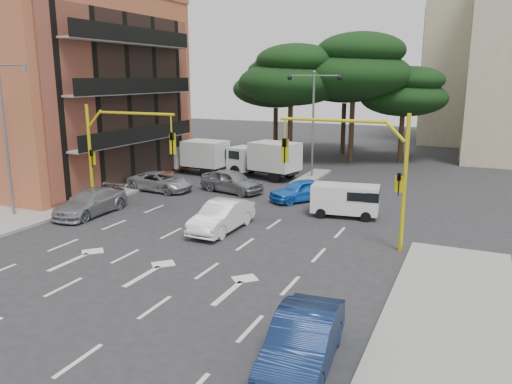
{
  "coord_description": "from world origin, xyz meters",
  "views": [
    {
      "loc": [
        11.31,
        -19.55,
        7.48
      ],
      "look_at": [
        0.94,
        3.59,
        1.6
      ],
      "focal_mm": 35.0,
      "sensor_mm": 36.0,
      "label": 1
    }
  ],
  "objects_px": {
    "street_lamp_center": "(313,105)",
    "car_silver_wagon": "(90,202)",
    "box_truck_a": "(195,157)",
    "car_navy_parked": "(303,341)",
    "car_white_hatch": "(222,216)",
    "car_silver_cross_b": "(232,181)",
    "van_white": "(345,201)",
    "street_lamp_left": "(8,131)",
    "signal_mast_right": "(363,161)",
    "car_silver_cross_a": "(160,181)",
    "car_blue_compact": "(301,190)",
    "box_truck_b": "(264,160)",
    "signal_mast_left": "(115,144)"
  },
  "relations": [
    {
      "from": "street_lamp_left",
      "to": "car_silver_cross_b",
      "type": "relative_size",
      "value": 1.8
    },
    {
      "from": "car_silver_wagon",
      "to": "box_truck_a",
      "type": "relative_size",
      "value": 0.9
    },
    {
      "from": "van_white",
      "to": "box_truck_a",
      "type": "distance_m",
      "value": 15.88
    },
    {
      "from": "box_truck_a",
      "to": "car_navy_parked",
      "type": "bearing_deg",
      "value": -139.39
    },
    {
      "from": "street_lamp_center",
      "to": "car_silver_cross_b",
      "type": "distance_m",
      "value": 8.91
    },
    {
      "from": "signal_mast_left",
      "to": "box_truck_a",
      "type": "xyz_separation_m",
      "value": [
        -2.2,
        12.01,
        -2.57
      ]
    },
    {
      "from": "car_white_hatch",
      "to": "car_silver_wagon",
      "type": "relative_size",
      "value": 0.93
    },
    {
      "from": "signal_mast_left",
      "to": "street_lamp_center",
      "type": "distance_m",
      "value": 15.65
    },
    {
      "from": "street_lamp_center",
      "to": "car_silver_wagon",
      "type": "distance_m",
      "value": 17.56
    },
    {
      "from": "box_truck_a",
      "to": "signal_mast_right",
      "type": "bearing_deg",
      "value": -123.3
    },
    {
      "from": "street_lamp_left",
      "to": "van_white",
      "type": "bearing_deg",
      "value": 24.67
    },
    {
      "from": "van_white",
      "to": "box_truck_b",
      "type": "distance_m",
      "value": 11.58
    },
    {
      "from": "signal_mast_right",
      "to": "box_truck_a",
      "type": "height_order",
      "value": "signal_mast_right"
    },
    {
      "from": "street_lamp_center",
      "to": "car_blue_compact",
      "type": "height_order",
      "value": "street_lamp_center"
    },
    {
      "from": "car_silver_cross_a",
      "to": "box_truck_a",
      "type": "xyz_separation_m",
      "value": [
        -1.11,
        6.38,
        0.68
      ]
    },
    {
      "from": "car_white_hatch",
      "to": "car_blue_compact",
      "type": "bearing_deg",
      "value": 79.16
    },
    {
      "from": "signal_mast_right",
      "to": "signal_mast_left",
      "type": "bearing_deg",
      "value": 180.0
    },
    {
      "from": "car_white_hatch",
      "to": "box_truck_b",
      "type": "xyz_separation_m",
      "value": [
        -3.38,
        13.11,
        0.64
      ]
    },
    {
      "from": "signal_mast_left",
      "to": "box_truck_a",
      "type": "bearing_deg",
      "value": 100.36
    },
    {
      "from": "street_lamp_left",
      "to": "box_truck_b",
      "type": "distance_m",
      "value": 17.77
    },
    {
      "from": "street_lamp_left",
      "to": "car_silver_cross_a",
      "type": "relative_size",
      "value": 1.75
    },
    {
      "from": "car_navy_parked",
      "to": "car_white_hatch",
      "type": "bearing_deg",
      "value": 122.18
    },
    {
      "from": "signal_mast_right",
      "to": "car_silver_cross_a",
      "type": "relative_size",
      "value": 1.32
    },
    {
      "from": "street_lamp_left",
      "to": "car_white_hatch",
      "type": "distance_m",
      "value": 12.26
    },
    {
      "from": "car_silver_wagon",
      "to": "box_truck_a",
      "type": "bearing_deg",
      "value": 92.92
    },
    {
      "from": "signal_mast_right",
      "to": "car_silver_cross_b",
      "type": "xyz_separation_m",
      "value": [
        -10.14,
        7.2,
        -3.13
      ]
    },
    {
      "from": "signal_mast_left",
      "to": "car_silver_wagon",
      "type": "bearing_deg",
      "value": -143.35
    },
    {
      "from": "car_white_hatch",
      "to": "box_truck_a",
      "type": "height_order",
      "value": "box_truck_a"
    },
    {
      "from": "car_blue_compact",
      "to": "box_truck_a",
      "type": "distance_m",
      "value": 11.83
    },
    {
      "from": "car_blue_compact",
      "to": "car_navy_parked",
      "type": "xyz_separation_m",
      "value": [
        5.99,
        -17.07,
        0.06
      ]
    },
    {
      "from": "car_silver_cross_b",
      "to": "van_white",
      "type": "height_order",
      "value": "van_white"
    },
    {
      "from": "car_silver_cross_b",
      "to": "car_silver_wagon",
      "type": "bearing_deg",
      "value": 162.61
    },
    {
      "from": "signal_mast_right",
      "to": "car_silver_cross_b",
      "type": "relative_size",
      "value": 1.35
    },
    {
      "from": "street_lamp_center",
      "to": "car_white_hatch",
      "type": "xyz_separation_m",
      "value": [
        0.05,
        -14.57,
        -4.69
      ]
    },
    {
      "from": "car_navy_parked",
      "to": "street_lamp_left",
      "type": "bearing_deg",
      "value": 153.21
    },
    {
      "from": "car_navy_parked",
      "to": "van_white",
      "type": "xyz_separation_m",
      "value": [
        -2.63,
        14.75,
        0.16
      ]
    },
    {
      "from": "car_silver_wagon",
      "to": "car_silver_cross_b",
      "type": "relative_size",
      "value": 1.08
    },
    {
      "from": "car_white_hatch",
      "to": "box_truck_a",
      "type": "relative_size",
      "value": 0.84
    },
    {
      "from": "box_truck_a",
      "to": "box_truck_b",
      "type": "height_order",
      "value": "box_truck_b"
    },
    {
      "from": "car_silver_wagon",
      "to": "van_white",
      "type": "height_order",
      "value": "van_white"
    },
    {
      "from": "street_lamp_left",
      "to": "street_lamp_center",
      "type": "height_order",
      "value": "street_lamp_left"
    },
    {
      "from": "car_blue_compact",
      "to": "car_navy_parked",
      "type": "height_order",
      "value": "car_navy_parked"
    },
    {
      "from": "street_lamp_left",
      "to": "car_silver_wagon",
      "type": "relative_size",
      "value": 1.66
    },
    {
      "from": "van_white",
      "to": "car_silver_cross_b",
      "type": "bearing_deg",
      "value": -115.94
    },
    {
      "from": "street_lamp_left",
      "to": "street_lamp_center",
      "type": "relative_size",
      "value": 1.03
    },
    {
      "from": "car_blue_compact",
      "to": "signal_mast_right",
      "type": "bearing_deg",
      "value": -16.25
    },
    {
      "from": "car_blue_compact",
      "to": "car_silver_wagon",
      "type": "relative_size",
      "value": 0.82
    },
    {
      "from": "car_blue_compact",
      "to": "car_silver_cross_b",
      "type": "bearing_deg",
      "value": -148.19
    },
    {
      "from": "signal_mast_right",
      "to": "car_white_hatch",
      "type": "xyz_separation_m",
      "value": [
        -6.76,
        -0.56,
        -3.15
      ]
    },
    {
      "from": "box_truck_b",
      "to": "van_white",
      "type": "bearing_deg",
      "value": -121.81
    }
  ]
}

